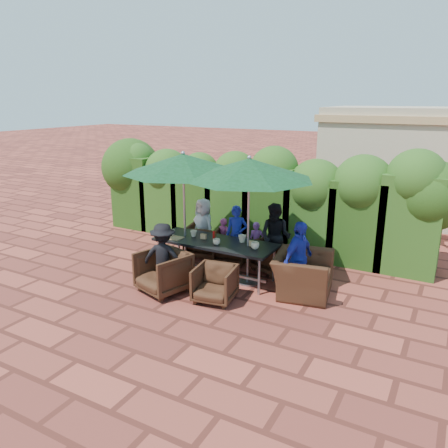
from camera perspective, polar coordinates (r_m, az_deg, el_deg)
The scene contains 32 objects.
ground at distance 8.83m, azimuth -2.62°, elevation -6.86°, with size 80.00×80.00×0.00m, color brown.
dining_table at distance 8.59m, azimuth -1.17°, elevation -2.71°, with size 2.43×0.90×0.75m.
umbrella_left at distance 8.64m, azimuth -5.35°, elevation 7.83°, with size 2.38×2.38×2.46m.
umbrella_right at distance 7.95m, azimuth 3.30°, elevation 7.16°, with size 2.39×2.39×2.46m.
chair_far_left at distance 9.84m, azimuth -2.61°, elevation -2.00°, with size 0.76×0.71×0.78m, color black.
chair_far_mid at distance 9.45m, azimuth 0.92°, elevation -3.05°, with size 0.67×0.62×0.69m, color black.
chair_far_right at distance 9.04m, azimuth 6.42°, elevation -3.94°, with size 0.71×0.66×0.73m, color black.
chair_near_left at distance 8.10m, azimuth -7.95°, elevation -5.98°, with size 0.82×0.77×0.84m, color black.
chair_near_right at distance 7.70m, azimuth -1.21°, elevation -7.59°, with size 0.68×0.64×0.70m, color black.
chair_end_right at distance 8.05m, azimuth 10.25°, elevation -5.65°, with size 1.13×0.74×0.99m, color black.
adult_far_left at distance 9.87m, azimuth -2.68°, elevation -0.36°, with size 0.64×0.38×1.30m, color silver.
adult_far_mid at distance 9.32m, azimuth 1.66°, elevation -1.44°, with size 0.46×0.37×1.27m, color #1D299F.
adult_far_right at distance 9.05m, azimuth 6.74°, elevation -1.68°, with size 0.67×0.41×1.40m, color black.
adult_near_left at distance 8.13m, azimuth -7.92°, elevation -4.27°, with size 0.81×0.37×1.27m, color black.
adult_end_right at distance 7.88m, azimuth 9.67°, elevation -4.57°, with size 0.81×0.41×1.39m, color #1D299F.
child_left at distance 9.68m, azimuth -0.11°, elevation -1.89°, with size 0.33×0.27×0.91m, color #C84689.
child_right at distance 9.42m, azimuth 4.23°, elevation -2.45°, with size 0.33×0.27×0.90m, color #A651B1.
pedestrian_a at distance 11.95m, azimuth 13.64°, elevation 2.72°, with size 1.44×0.51×1.54m, color green.
pedestrian_b at distance 11.74m, azimuth 19.34°, elevation 2.53°, with size 0.84×0.51×1.74m, color #C84689.
pedestrian_c at distance 11.63m, azimuth 25.17°, elevation 1.51°, with size 1.05×0.48×1.64m, color gray.
cup_a at distance 8.97m, azimuth -6.86°, elevation -1.12°, with size 0.14×0.14×0.11m, color beige.
cup_b at distance 8.84m, azimuth -4.00°, elevation -1.24°, with size 0.14×0.14×0.13m, color beige.
cup_c at distance 8.35m, azimuth -0.99°, elevation -2.32°, with size 0.14×0.14×0.11m, color beige.
cup_d at distance 8.48m, azimuth 2.39°, elevation -1.92°, with size 0.15×0.15×0.14m, color beige.
cup_e at distance 8.12m, azimuth 4.08°, elevation -2.83°, with size 0.16×0.16×0.13m, color beige.
ketchup_bottle at distance 8.65m, azimuth -1.35°, elevation -1.46°, with size 0.04×0.04×0.17m, color #B20C0A.
sauce_bottle at distance 8.66m, azimuth -1.16°, elevation -1.44°, with size 0.04×0.04×0.17m, color #4C230C.
serving_tray at distance 8.79m, azimuth -6.54°, elevation -1.80°, with size 0.35×0.25×0.02m, color #A27D4E.
number_block_left at distance 8.69m, azimuth -2.68°, elevation -1.62°, with size 0.12×0.06×0.10m, color tan.
number_block_right at distance 8.29m, azimuth 3.53°, elevation -2.53°, with size 0.12×0.06×0.10m, color tan.
hedge_wall at distance 10.39m, azimuth 4.06°, elevation 4.31°, with size 9.10×1.60×2.52m.
building at distance 14.06m, azimuth 25.59°, elevation 7.04°, with size 6.20×3.08×3.20m.
Camera 1 is at (4.26, -6.93, 3.45)m, focal length 35.00 mm.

